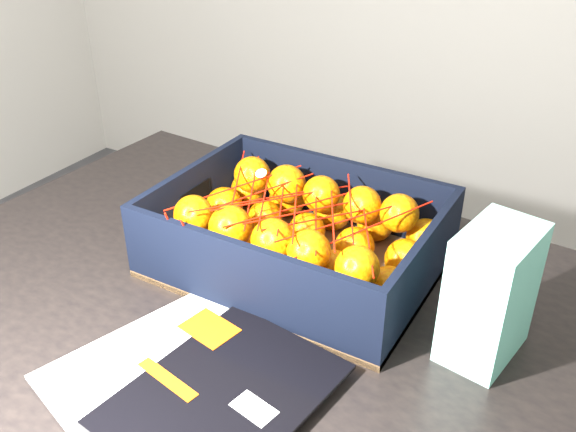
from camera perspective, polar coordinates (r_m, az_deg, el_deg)
The scene contains 6 objects.
table at distance 1.05m, azimuth -1.94°, elevation -11.37°, with size 1.24×0.87×0.75m.
magazine_stack at distance 0.85m, azimuth -9.16°, elevation -14.36°, with size 0.36×0.33×0.02m.
produce_crate at distance 1.03m, azimuth 0.84°, elevation -2.64°, with size 0.44×0.33×0.13m.
clementine_heap at distance 1.02m, azimuth 0.74°, elevation -1.53°, with size 0.42×0.31×0.12m.
mesh_net at distance 0.99m, azimuth 0.40°, elevation 0.80°, with size 0.37×0.29×0.09m.
retail_carton at distance 0.88m, azimuth 17.81°, elevation -6.71°, with size 0.08×0.13×0.19m, color white.
Camera 1 is at (0.61, -0.39, 1.35)m, focal length 39.39 mm.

